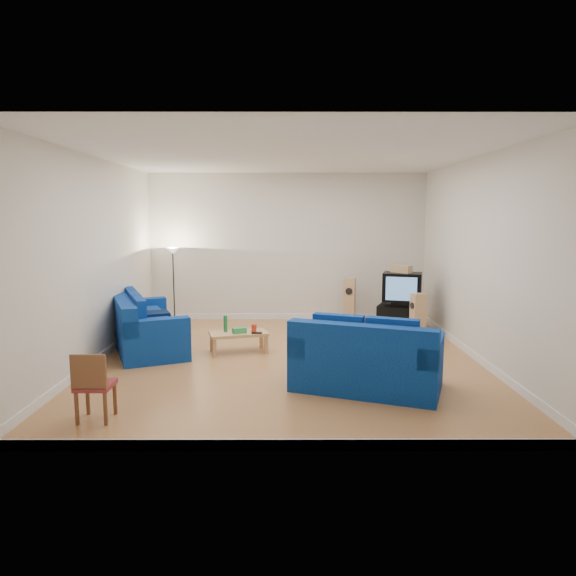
{
  "coord_description": "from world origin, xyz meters",
  "views": [
    {
      "loc": [
        -0.02,
        -7.99,
        2.28
      ],
      "look_at": [
        0.0,
        0.4,
        1.1
      ],
      "focal_mm": 32.0,
      "sensor_mm": 36.0,
      "label": 1
    }
  ],
  "objects_px": {
    "tv_stand": "(400,319)",
    "sofa_three_seat": "(143,329)",
    "sofa_loveseat": "(366,363)",
    "television": "(402,287)",
    "coffee_table": "(239,335)"
  },
  "relations": [
    {
      "from": "tv_stand",
      "to": "sofa_three_seat",
      "type": "bearing_deg",
      "value": -142.97
    },
    {
      "from": "sofa_three_seat",
      "to": "sofa_loveseat",
      "type": "relative_size",
      "value": 1.21
    },
    {
      "from": "sofa_loveseat",
      "to": "television",
      "type": "distance_m",
      "value": 3.66
    },
    {
      "from": "sofa_three_seat",
      "to": "coffee_table",
      "type": "xyz_separation_m",
      "value": [
        1.68,
        -0.28,
        -0.04
      ]
    },
    {
      "from": "coffee_table",
      "to": "television",
      "type": "distance_m",
      "value": 3.49
    },
    {
      "from": "coffee_table",
      "to": "sofa_three_seat",
      "type": "bearing_deg",
      "value": 170.38
    },
    {
      "from": "sofa_loveseat",
      "to": "tv_stand",
      "type": "bearing_deg",
      "value": 91.07
    },
    {
      "from": "sofa_loveseat",
      "to": "television",
      "type": "relative_size",
      "value": 2.51
    },
    {
      "from": "sofa_three_seat",
      "to": "sofa_loveseat",
      "type": "xyz_separation_m",
      "value": [
        3.54,
        -2.15,
        0.02
      ]
    },
    {
      "from": "tv_stand",
      "to": "television",
      "type": "distance_m",
      "value": 0.64
    },
    {
      "from": "tv_stand",
      "to": "television",
      "type": "height_order",
      "value": "television"
    },
    {
      "from": "sofa_three_seat",
      "to": "television",
      "type": "xyz_separation_m",
      "value": [
        4.76,
        1.25,
        0.56
      ]
    },
    {
      "from": "tv_stand",
      "to": "sofa_loveseat",
      "type": "bearing_deg",
      "value": -87.27
    },
    {
      "from": "sofa_three_seat",
      "to": "sofa_loveseat",
      "type": "height_order",
      "value": "sofa_loveseat"
    },
    {
      "from": "sofa_three_seat",
      "to": "television",
      "type": "bearing_deg",
      "value": 81.71
    }
  ]
}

